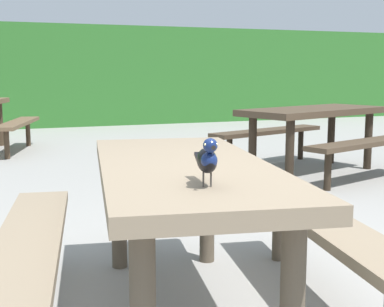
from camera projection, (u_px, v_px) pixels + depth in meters
The scene contains 4 objects.
hedge_wall at pixel (35, 76), 11.54m from camera, with size 28.00×1.46×2.10m, color #2D6B28.
picnic_table_foreground at pixel (184, 201), 2.53m from camera, with size 1.95×1.98×0.74m.
bird_grackle at pixel (207, 159), 1.95m from camera, with size 0.10×0.28×0.18m.
picnic_table_mid_right at pixel (313, 124), 6.17m from camera, with size 2.15×2.13×0.74m.
Camera 1 is at (-1.07, -2.02, 1.16)m, focal length 50.92 mm.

